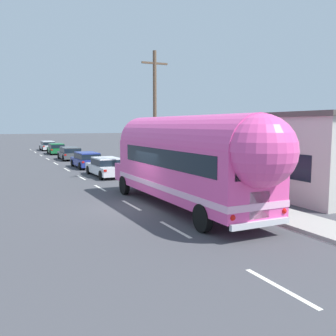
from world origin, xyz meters
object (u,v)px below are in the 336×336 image
(car_lead, at_px, (106,166))
(car_fourth, at_px, (56,148))
(car_second, at_px, (86,159))
(utility_pole, at_px, (155,114))
(car_third, at_px, (70,153))
(painted_bus, at_px, (189,158))
(car_fifth, at_px, (48,145))

(car_lead, xyz_separation_m, car_fourth, (0.21, 23.00, 0.04))
(car_second, xyz_separation_m, car_fourth, (0.22, 17.04, 0.00))
(car_lead, bearing_deg, utility_pole, -56.90)
(utility_pole, height_order, car_third, utility_pole)
(painted_bus, height_order, car_third, painted_bus)
(painted_bus, xyz_separation_m, car_second, (-0.05, 18.38, -1.52))
(car_fifth, bearing_deg, car_lead, -90.48)
(car_third, relative_size, car_fourth, 1.02)
(car_third, distance_m, car_fourth, 8.74)
(utility_pole, xyz_separation_m, car_fifth, (-2.07, 34.37, -3.63))
(painted_bus, xyz_separation_m, car_fourth, (0.16, 35.42, -1.52))
(utility_pole, height_order, painted_bus, utility_pole)
(painted_bus, bearing_deg, car_fifth, 89.71)
(utility_pole, xyz_separation_m, car_fourth, (-2.12, 26.57, -3.64))
(car_fourth, xyz_separation_m, car_fifth, (0.05, 7.80, 0.01))
(car_second, bearing_deg, car_fourth, 89.27)
(utility_pole, bearing_deg, car_fifth, 93.44)
(car_lead, relative_size, car_second, 1.11)
(utility_pole, xyz_separation_m, car_second, (-2.34, 9.53, -3.64))
(painted_bus, height_order, car_second, painted_bus)
(car_second, bearing_deg, car_third, 88.52)
(car_lead, distance_m, car_third, 14.26)
(car_third, xyz_separation_m, car_fifth, (0.05, 16.54, 0.01))
(car_second, height_order, car_fourth, same)
(car_second, distance_m, car_fifth, 24.84)
(painted_bus, bearing_deg, car_fourth, 89.74)
(car_fourth, distance_m, car_fifth, 7.80)
(car_fifth, bearing_deg, car_second, -90.62)
(car_third, relative_size, car_fifth, 0.95)
(car_second, height_order, car_third, same)
(utility_pole, bearing_deg, car_second, 103.78)
(car_lead, height_order, car_fourth, same)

